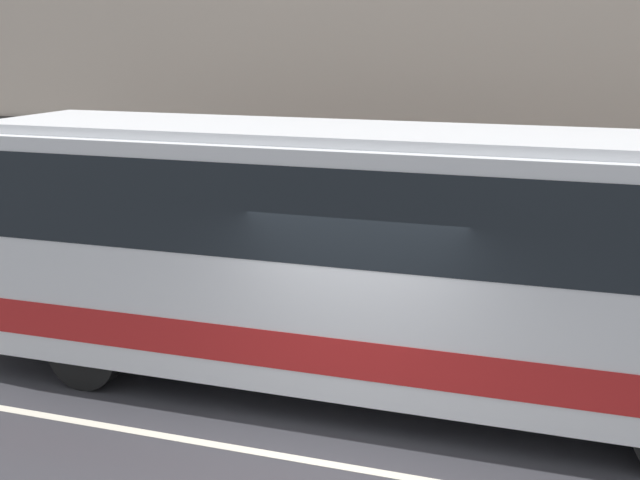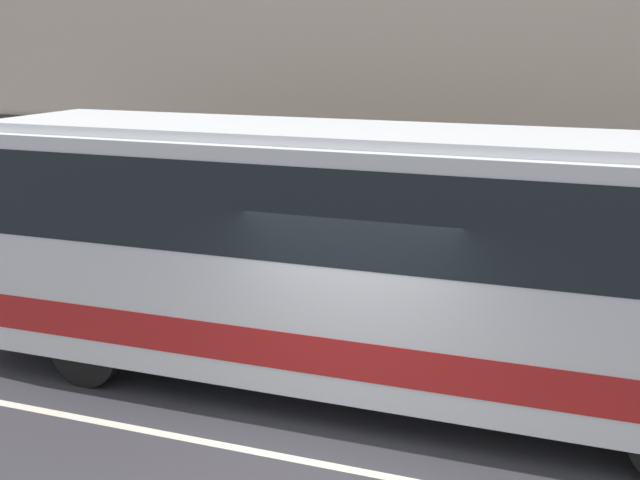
% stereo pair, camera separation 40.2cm
% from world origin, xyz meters
% --- Properties ---
extents(ground_plane, '(60.00, 60.00, 0.00)m').
position_xyz_m(ground_plane, '(0.00, 0.00, 0.00)').
color(ground_plane, '#333338').
extents(sidewalk, '(60.00, 2.71, 0.14)m').
position_xyz_m(sidewalk, '(0.00, 5.36, 0.07)').
color(sidewalk, '#A09E99').
rests_on(sidewalk, ground_plane).
extents(lane_stripe, '(54.00, 0.14, 0.01)m').
position_xyz_m(lane_stripe, '(0.00, 0.00, 0.00)').
color(lane_stripe, beige).
rests_on(lane_stripe, ground_plane).
extents(transit_bus, '(11.10, 2.55, 3.33)m').
position_xyz_m(transit_bus, '(-0.47, 2.03, 1.88)').
color(transit_bus, silver).
rests_on(transit_bus, ground_plane).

